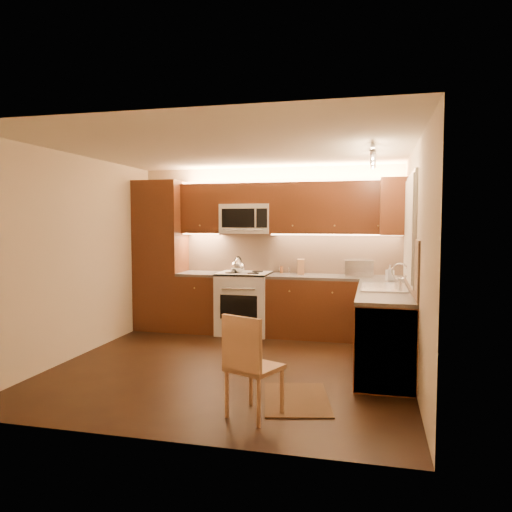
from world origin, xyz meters
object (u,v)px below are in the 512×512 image
(microwave, at_px, (247,219))
(toaster_oven, at_px, (358,268))
(kettle, at_px, (238,264))
(knife_block, at_px, (301,267))
(soap_bottle, at_px, (390,273))
(dining_chair, at_px, (255,365))
(sink, at_px, (384,281))
(stove, at_px, (244,303))

(microwave, distance_m, toaster_oven, 1.81)
(microwave, height_order, kettle, microwave)
(knife_block, height_order, soap_bottle, knife_block)
(microwave, xyz_separation_m, dining_chair, (0.90, -3.17, -1.27))
(sink, relative_size, toaster_oven, 2.18)
(knife_block, bearing_deg, microwave, 172.22)
(toaster_oven, distance_m, knife_block, 0.84)
(dining_chair, bearing_deg, toaster_oven, 99.34)
(stove, bearing_deg, knife_block, 9.77)
(microwave, relative_size, dining_chair, 0.85)
(kettle, distance_m, toaster_oven, 1.75)
(sink, bearing_deg, kettle, 153.08)
(soap_bottle, bearing_deg, microwave, 146.11)
(stove, height_order, dining_chair, stove)
(sink, height_order, toaster_oven, toaster_oven)
(toaster_oven, height_order, knife_block, toaster_oven)
(stove, height_order, knife_block, knife_block)
(kettle, bearing_deg, sink, -6.98)
(sink, bearing_deg, toaster_oven, 105.99)
(stove, height_order, sink, sink)
(toaster_oven, bearing_deg, dining_chair, -112.06)
(kettle, xyz_separation_m, toaster_oven, (1.74, 0.12, -0.03))
(sink, bearing_deg, stove, 150.64)
(microwave, xyz_separation_m, sink, (2.00, -1.26, -0.74))
(kettle, distance_m, knife_block, 0.93)
(toaster_oven, distance_m, dining_chair, 3.23)
(microwave, bearing_deg, kettle, -111.37)
(stove, height_order, kettle, kettle)
(toaster_oven, relative_size, soap_bottle, 1.92)
(stove, distance_m, sink, 2.35)
(toaster_oven, bearing_deg, soap_bottle, -50.00)
(sink, xyz_separation_m, kettle, (-2.08, 1.06, 0.07))
(sink, height_order, dining_chair, sink)
(toaster_oven, bearing_deg, microwave, 168.91)
(kettle, bearing_deg, toaster_oven, 23.73)
(sink, distance_m, dining_chair, 2.27)
(toaster_oven, relative_size, knife_block, 1.77)
(toaster_oven, xyz_separation_m, knife_block, (-0.83, 0.10, -0.01))
(microwave, bearing_deg, toaster_oven, -3.04)
(kettle, relative_size, toaster_oven, 0.63)
(stove, height_order, microwave, microwave)
(kettle, height_order, dining_chair, kettle)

